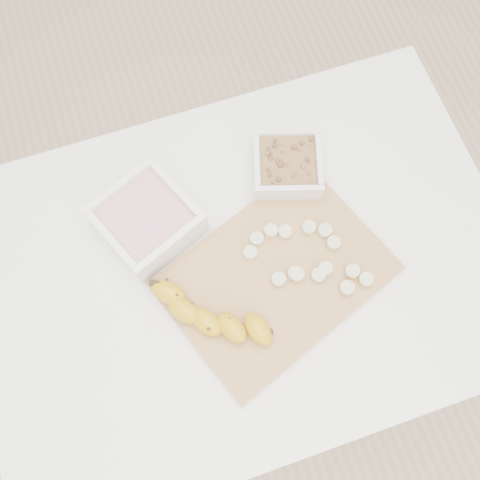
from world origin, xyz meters
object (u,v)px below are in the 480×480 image
object	(u,v)px
table	(245,277)
bowl_yogurt	(147,220)
banana	(214,316)
cutting_board	(276,276)
bowl_granola	(287,166)

from	to	relation	value
table	bowl_yogurt	distance (m)	0.24
table	banana	distance (m)	0.17
table	cutting_board	size ratio (longest dim) A/B	2.57
cutting_board	banana	bearing A→B (deg)	-163.37
bowl_granola	cutting_board	bearing A→B (deg)	-115.19
cutting_board	banana	world-z (taller)	banana
table	banana	size ratio (longest dim) A/B	4.48
table	bowl_yogurt	size ratio (longest dim) A/B	4.75
table	banana	world-z (taller)	banana
table	banana	xyz separation A→B (m)	(-0.08, -0.08, 0.13)
bowl_granola	banana	distance (m)	0.32
bowl_yogurt	cutting_board	size ratio (longest dim) A/B	0.54
table	cutting_board	world-z (taller)	cutting_board
table	cutting_board	bearing A→B (deg)	-41.96
bowl_yogurt	banana	xyz separation A→B (m)	(0.06, -0.21, -0.00)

